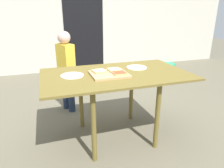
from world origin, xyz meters
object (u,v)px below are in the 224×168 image
cutting_board (109,74)px  pizza_slice_far_right (114,70)px  pizza_slice_far_left (99,71)px  child_left (66,67)px  dining_table (116,81)px  pizza_slice_near_right (119,73)px  plate_white_right (137,67)px  garden_hose_coil (169,64)px  plate_white_left (72,75)px

cutting_board → pizza_slice_far_right: size_ratio=2.85×
pizza_slice_far_left → child_left: (-0.24, 0.79, -0.14)m
dining_table → pizza_slice_near_right: size_ratio=11.78×
dining_table → cutting_board: cutting_board is taller
pizza_slice_near_right → plate_white_right: size_ratio=0.56×
cutting_board → child_left: child_left is taller
garden_hose_coil → pizza_slice_far_left: bearing=-134.8°
cutting_board → pizza_slice_near_right: pizza_slice_near_right is taller
dining_table → pizza_slice_far_right: (-0.01, 0.03, 0.11)m
pizza_slice_far_left → garden_hose_coil: pizza_slice_far_left is taller
dining_table → garden_hose_coil: (2.39, 2.61, -0.63)m
dining_table → plate_white_left: 0.44m
pizza_slice_far_left → plate_white_left: pizza_slice_far_left is taller
pizza_slice_near_right → child_left: bearing=114.0°
pizza_slice_far_left → garden_hose_coil: bearing=45.2°
cutting_board → plate_white_left: bearing=166.5°
dining_table → plate_white_left: bearing=173.7°
cutting_board → garden_hose_coil: cutting_board is taller
pizza_slice_far_right → pizza_slice_near_right: (0.00, -0.13, 0.00)m
pizza_slice_far_right → pizza_slice_near_right: 0.13m
pizza_slice_far_left → dining_table: bearing=-10.8°
dining_table → cutting_board: size_ratio=4.14×
dining_table → garden_hose_coil: dining_table is taller
dining_table → pizza_slice_near_right: 0.15m
pizza_slice_near_right → plate_white_right: bearing=37.9°
pizza_slice_far_left → garden_hose_coil: 3.70m
child_left → garden_hose_coil: 3.38m
pizza_slice_far_right → pizza_slice_near_right: bearing=-88.5°
pizza_slice_far_right → plate_white_left: 0.43m
pizza_slice_near_right → garden_hose_coil: (2.39, 2.70, -0.74)m
plate_white_right → cutting_board: bearing=-156.3°
plate_white_right → plate_white_left: size_ratio=1.00×
child_left → garden_hose_coil: child_left is taller
pizza_slice_far_left → pizza_slice_far_right: 0.16m
plate_white_right → dining_table: bearing=-156.0°
cutting_board → pizza_slice_far_left: size_ratio=2.56×
plate_white_left → garden_hose_coil: plate_white_left is taller
cutting_board → plate_white_right: 0.41m
child_left → pizza_slice_near_right: bearing=-66.0°
plate_white_right → child_left: bearing=135.1°
pizza_slice_near_right → pizza_slice_far_left: bearing=141.9°
child_left → garden_hose_coil: (2.80, 1.78, -0.60)m
cutting_board → plate_white_right: (0.37, 0.16, -0.01)m
garden_hose_coil → pizza_slice_near_right: bearing=-131.5°
plate_white_right → plate_white_left: bearing=-173.6°
pizza_slice_near_right → plate_white_right: (0.29, 0.22, -0.02)m
plate_white_left → cutting_board: bearing=-13.5°
cutting_board → pizza_slice_far_left: 0.11m
plate_white_left → dining_table: bearing=-6.3°
plate_white_right → garden_hose_coil: size_ratio=0.68×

